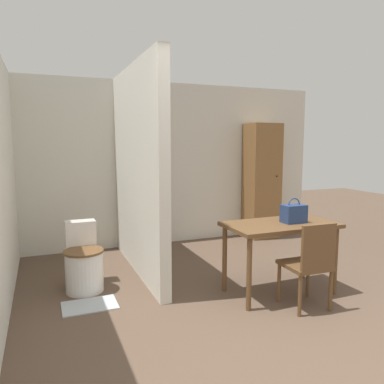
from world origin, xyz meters
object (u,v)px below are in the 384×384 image
at_px(wooden_cabinet, 262,181).
at_px(dining_table, 280,232).
at_px(handbag, 294,213).
at_px(wooden_chair, 310,262).
at_px(toilet, 84,263).

bearing_deg(wooden_cabinet, dining_table, -117.78).
height_order(handbag, wooden_cabinet, wooden_cabinet).
xyz_separation_m(dining_table, wooden_cabinet, (1.13, 2.14, 0.29)).
relative_size(dining_table, wooden_cabinet, 0.61).
height_order(wooden_chair, toilet, wooden_chair).
bearing_deg(wooden_chair, toilet, 148.15).
height_order(dining_table, toilet, dining_table).
bearing_deg(toilet, dining_table, -24.34).
bearing_deg(handbag, wooden_chair, -104.97).
height_order(toilet, handbag, handbag).
relative_size(toilet, wooden_cabinet, 0.38).
bearing_deg(wooden_cabinet, toilet, -157.32).
distance_m(wooden_chair, toilet, 2.35).
bearing_deg(dining_table, wooden_chair, -86.36).
bearing_deg(wooden_chair, dining_table, 95.77).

